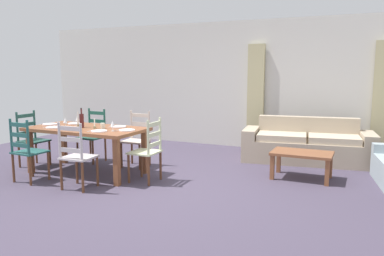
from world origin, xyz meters
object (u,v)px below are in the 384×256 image
Objects in this scene: dining_chair_head_east at (148,150)px; couch at (307,146)px; wine_glass_near_left at (65,121)px; wine_bottle at (82,120)px; wine_glass_far_left at (77,119)px; dining_chair_far_left at (93,135)px; dining_chair_head_west at (32,139)px; dining_chair_near_right at (76,156)px; coffee_cup_primary at (103,126)px; dining_chair_far_right at (137,139)px; wine_glass_near_right at (113,124)px; dining_chair_near_left at (27,151)px; dining_table at (87,133)px; coffee_table at (302,156)px.

dining_chair_head_east is 3.07m from couch.
dining_chair_head_east is at bearing 5.16° from wine_glass_near_left.
wine_bottle reaches higher than wine_glass_far_left.
dining_chair_head_west is at bearing -133.63° from dining_chair_far_left.
dining_chair_near_right reaches higher than coffee_cup_primary.
dining_chair_far_left is at bearing 106.16° from wine_glass_far_left.
dining_chair_far_right is at bearing 131.78° from dining_chair_head_east.
wine_glass_near_left and wine_glass_near_right have the same top height.
dining_chair_near_left reaches higher than wine_glass_near_left.
coffee_table is (3.21, 1.12, -0.31)m from dining_table.
coffee_cup_primary reaches higher than dining_table.
coffee_cup_primary is at bearing 177.98° from dining_chair_head_east.
coffee_table is (2.06, 1.13, -0.12)m from dining_chair_head_east.
dining_chair_head_east is 5.96× the size of wine_glass_far_left.
dining_table is at bearing -160.78° from coffee_table.
wine_bottle is at bearing -62.09° from dining_chair_far_left.
wine_glass_far_left is (-0.76, -0.62, 0.38)m from dining_chair_far_right.
wine_glass_far_left is at bearing 145.77° from wine_bottle.
wine_bottle reaches higher than dining_chair_far_right.
dining_chair_far_left and dining_chair_far_right have the same top height.
dining_chair_head_west is at bearing -178.45° from dining_table.
couch is (1.96, 2.35, -0.19)m from dining_chair_head_east.
coffee_cup_primary is 3.13m from coffee_table.
dining_chair_far_right is 1.02m from dining_chair_head_east.
coffee_cup_primary is (0.61, -0.11, -0.07)m from wine_glass_far_left.
wine_glass_near_right is 1.79× the size of coffee_cup_primary.
wine_glass_near_left is 4.26m from couch.
wine_bottle reaches higher than dining_chair_near_left.
dining_chair_near_right reaches higher than wine_glass_far_left.
dining_chair_near_right reaches higher than coffee_table.
dining_chair_far_right is 1.24m from wine_glass_near_left.
wine_glass_far_left is at bearing -147.02° from couch.
couch is (2.67, 3.08, -0.19)m from dining_chair_near_right.
wine_glass_near_right is at bearing -38.39° from dining_chair_far_left.
dining_chair_far_left is 0.40× the size of couch.
dining_chair_head_west is (-1.62, 0.72, 0.00)m from dining_chair_near_right.
dining_chair_near_right is 1.07× the size of coffee_table.
wine_glass_near_right is at bearing -11.68° from dining_table.
couch is (3.18, 2.36, -0.58)m from wine_bottle.
dining_chair_far_left is (-0.46, 0.72, -0.19)m from dining_table.
dining_table is 0.88m from dining_chair_far_left.
couch is at bearing 36.89° from dining_table.
dining_chair_near_right is (0.91, 0.03, 0.00)m from dining_chair_near_left.
dining_chair_far_right is at bearing 98.98° from wine_glass_near_right.
dining_chair_near_left is 1.00× the size of dining_chair_near_right.
wine_glass_far_left is 0.18× the size of coffee_table.
wine_glass_near_right is at bearing -15.68° from wine_glass_far_left.
dining_chair_near_left is 5.96× the size of wine_glass_far_left.
coffee_table is at bearing 19.22° from dining_table.
wine_bottle reaches higher than coffee_table.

